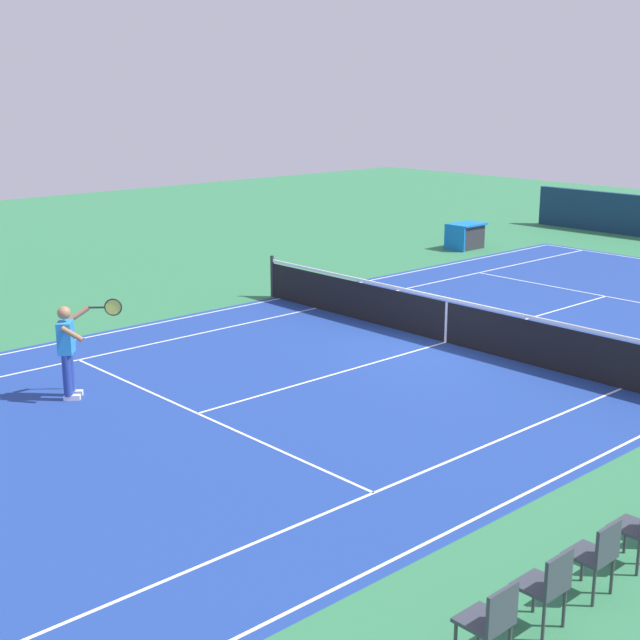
% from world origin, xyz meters
% --- Properties ---
extents(ground_plane, '(60.00, 60.00, 0.00)m').
position_xyz_m(ground_plane, '(0.00, 0.00, 0.00)').
color(ground_plane, '#2D7247').
extents(court_slab, '(24.20, 11.40, 0.00)m').
position_xyz_m(court_slab, '(0.00, 0.00, 0.00)').
color(court_slab, navy).
rests_on(court_slab, ground_plane).
extents(court_line_markings, '(23.85, 11.05, 0.01)m').
position_xyz_m(court_line_markings, '(0.00, 0.00, 0.00)').
color(court_line_markings, white).
rests_on(court_line_markings, ground_plane).
extents(tennis_net, '(0.10, 11.70, 1.08)m').
position_xyz_m(tennis_net, '(0.00, 0.00, 0.49)').
color(tennis_net, '#2D2D33').
rests_on(tennis_net, ground_plane).
extents(tennis_player_near, '(1.16, 0.75, 1.70)m').
position_xyz_m(tennis_player_near, '(7.56, -2.15, 0.93)').
color(tennis_player_near, navy).
rests_on(tennis_player_near, ground_plane).
extents(tennis_ball, '(0.07, 0.07, 0.07)m').
position_xyz_m(tennis_ball, '(-1.15, -0.39, 0.03)').
color(tennis_ball, '#CCE01E').
rests_on(tennis_ball, ground_plane).
extents(spectator_chair_5, '(0.44, 0.44, 0.88)m').
position_xyz_m(spectator_chair_5, '(6.47, 7.47, 0.52)').
color(spectator_chair_5, '#38383D').
rests_on(spectator_chair_5, ground_plane).
extents(spectator_chair_6, '(0.44, 0.44, 0.88)m').
position_xyz_m(spectator_chair_6, '(7.38, 7.47, 0.52)').
color(spectator_chair_6, '#38383D').
rests_on(spectator_chair_6, ground_plane).
extents(spectator_chair_7, '(0.44, 0.44, 0.88)m').
position_xyz_m(spectator_chair_7, '(8.30, 7.47, 0.52)').
color(spectator_chair_7, '#38383D').
rests_on(spectator_chair_7, ground_plane).
extents(equipment_cart_tarped, '(1.25, 0.84, 0.85)m').
position_xyz_m(equipment_cart_tarped, '(-9.25, -6.92, 0.44)').
color(equipment_cart_tarped, '#2D2D33').
rests_on(equipment_cart_tarped, ground_plane).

